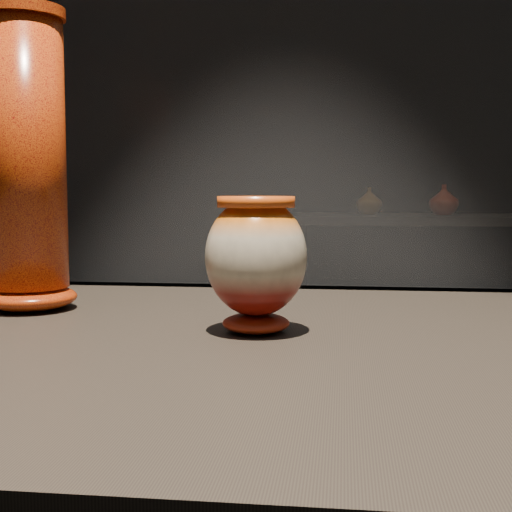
{
  "coord_description": "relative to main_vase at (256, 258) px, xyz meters",
  "views": [
    {
      "loc": [
        0.1,
        -0.76,
        1.07
      ],
      "look_at": [
        -0.0,
        0.05,
        0.99
      ],
      "focal_mm": 50.0,
      "sensor_mm": 36.0,
      "label": 1
    }
  ],
  "objects": [
    {
      "name": "back_vase_left",
      "position": [
        0.25,
        3.51,
        -0.01
      ],
      "size": [
        0.19,
        0.19,
        0.16
      ],
      "primitive_type": "imported",
      "rotation": [
        0.0,
        0.0,
        1.3
      ],
      "color": "#8A5714",
      "rests_on": "back_shelf"
    },
    {
      "name": "back_vase_mid",
      "position": [
        0.68,
        3.45,
        0.0
      ],
      "size": [
        0.21,
        0.21,
        0.18
      ],
      "primitive_type": "imported",
      "rotation": [
        0.0,
        0.0,
        2.85
      ],
      "color": "maroon",
      "rests_on": "back_shelf"
    },
    {
      "name": "main_vase",
      "position": [
        0.0,
        0.0,
        0.0
      ],
      "size": [
        0.14,
        0.14,
        0.16
      ],
      "rotation": [
        0.0,
        0.0,
        -0.23
      ],
      "color": "maroon",
      "rests_on": "display_plinth"
    },
    {
      "name": "tall_vase",
      "position": [
        -0.33,
        0.12,
        0.11
      ],
      "size": [
        0.17,
        0.17,
        0.4
      ],
      "rotation": [
        0.0,
        0.0,
        0.4
      ],
      "color": "#CD500D",
      "rests_on": "display_plinth"
    },
    {
      "name": "back_shelf",
      "position": [
        0.67,
        3.48,
        -0.35
      ],
      "size": [
        2.0,
        0.6,
        0.9
      ],
      "color": "black",
      "rests_on": "ground"
    }
  ]
}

